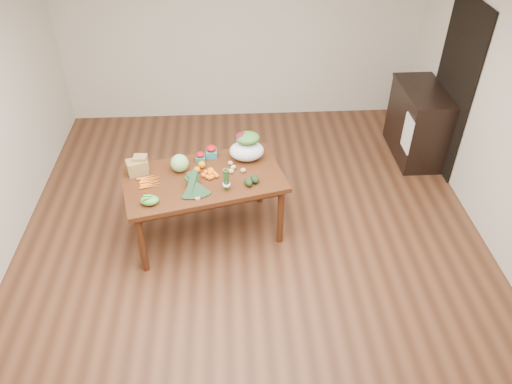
{
  "coord_description": "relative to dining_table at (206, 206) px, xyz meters",
  "views": [
    {
      "loc": [
        -0.18,
        -3.7,
        3.73
      ],
      "look_at": [
        0.03,
        0.0,
        0.83
      ],
      "focal_mm": 35.0,
      "sensor_mm": 36.0,
      "label": 1
    }
  ],
  "objects": [
    {
      "name": "kale_bunch",
      "position": [
        -0.07,
        -0.26,
        0.45
      ],
      "size": [
        0.41,
        0.46,
        0.16
      ],
      "primitive_type": null,
      "rotation": [
        0.0,
        0.0,
        0.24
      ],
      "color": "black",
      "rests_on": "dining_table"
    },
    {
      "name": "mandarin_cluster",
      "position": [
        0.07,
        -0.01,
        0.41
      ],
      "size": [
        0.22,
        0.22,
        0.08
      ],
      "primitive_type": null,
      "rotation": [
        0.0,
        0.0,
        0.24
      ],
      "color": "orange",
      "rests_on": "dining_table"
    },
    {
      "name": "doorway_dark",
      "position": [
        2.96,
        1.23,
        0.68
      ],
      "size": [
        0.02,
        1.0,
        2.1
      ],
      "primitive_type": "cube",
      "color": "black",
      "rests_on": "floor"
    },
    {
      "name": "potato_c",
      "position": [
        0.31,
        0.12,
        0.4
      ],
      "size": [
        0.06,
        0.05,
        0.05
      ],
      "primitive_type": "ellipsoid",
      "color": "#D6BB7B",
      "rests_on": "dining_table"
    },
    {
      "name": "snap_pea_bag",
      "position": [
        -0.49,
        -0.39,
        0.41
      ],
      "size": [
        0.18,
        0.13,
        0.08
      ],
      "primitive_type": "ellipsoid",
      "color": "#58AB3A",
      "rests_on": "dining_table"
    },
    {
      "name": "cabinet",
      "position": [
        2.7,
        1.4,
        0.1
      ],
      "size": [
        0.52,
        1.02,
        0.94
      ],
      "primitive_type": "cube",
      "color": "black",
      "rests_on": "floor"
    },
    {
      "name": "orange_c",
      "position": [
        0.08,
        0.05,
        0.41
      ],
      "size": [
        0.07,
        0.07,
        0.07
      ],
      "primitive_type": "sphere",
      "color": "orange",
      "rests_on": "dining_table"
    },
    {
      "name": "room_walls",
      "position": [
        0.48,
        -0.37,
        0.97
      ],
      "size": [
        5.02,
        6.02,
        2.7
      ],
      "color": "beige",
      "rests_on": "floor"
    },
    {
      "name": "asparagus_bundle",
      "position": [
        0.23,
        -0.22,
        0.5
      ],
      "size": [
        0.11,
        0.13,
        0.26
      ],
      "primitive_type": null,
      "rotation": [
        0.15,
        0.0,
        0.24
      ],
      "color": "#3D7033",
      "rests_on": "dining_table"
    },
    {
      "name": "carrots",
      "position": [
        -0.53,
        -0.06,
        0.39
      ],
      "size": [
        0.26,
        0.26,
        0.03
      ],
      "primitive_type": null,
      "rotation": [
        0.0,
        0.0,
        0.24
      ],
      "color": "orange",
      "rests_on": "dining_table"
    },
    {
      "name": "orange_a",
      "position": [
        -0.06,
        0.08,
        0.41
      ],
      "size": [
        0.07,
        0.07,
        0.07
      ],
      "primitive_type": "sphere",
      "color": "#E5520E",
      "rests_on": "dining_table"
    },
    {
      "name": "avocado_b",
      "position": [
        0.51,
        -0.12,
        0.41
      ],
      "size": [
        0.11,
        0.13,
        0.08
      ],
      "primitive_type": "ellipsoid",
      "rotation": [
        0.0,
        0.0,
        0.3
      ],
      "color": "black",
      "rests_on": "dining_table"
    },
    {
      "name": "potato_e",
      "position": [
        0.41,
        0.06,
        0.4
      ],
      "size": [
        0.06,
        0.05,
        0.05
      ],
      "primitive_type": "ellipsoid",
      "color": "tan",
      "rests_on": "dining_table"
    },
    {
      "name": "floor",
      "position": [
        0.48,
        -0.37,
        -0.38
      ],
      "size": [
        6.0,
        6.0,
        0.0
      ],
      "primitive_type": "plane",
      "color": "brown",
      "rests_on": "ground"
    },
    {
      "name": "paper_bag",
      "position": [
        -0.66,
        0.1,
        0.47
      ],
      "size": [
        0.31,
        0.27,
        0.19
      ],
      "primitive_type": null,
      "rotation": [
        0.0,
        0.0,
        0.24
      ],
      "color": "olive",
      "rests_on": "dining_table"
    },
    {
      "name": "avocado_a",
      "position": [
        0.45,
        -0.16,
        0.41
      ],
      "size": [
        0.11,
        0.13,
        0.08
      ],
      "primitive_type": "ellipsoid",
      "rotation": [
        0.0,
        0.0,
        0.3
      ],
      "color": "black",
      "rests_on": "dining_table"
    },
    {
      "name": "dining_table",
      "position": [
        0.0,
        0.0,
        0.0
      ],
      "size": [
        1.75,
        1.23,
        0.75
      ],
      "primitive_type": "cube",
      "rotation": [
        0.0,
        0.0,
        0.24
      ],
      "color": "#462510",
      "rests_on": "floor"
    },
    {
      "name": "salad_bag",
      "position": [
        0.45,
        0.3,
        0.52
      ],
      "size": [
        0.42,
        0.35,
        0.28
      ],
      "primitive_type": null,
      "rotation": [
        0.0,
        0.0,
        0.24
      ],
      "color": "white",
      "rests_on": "dining_table"
    },
    {
      "name": "potato_d",
      "position": [
        0.28,
        0.2,
        0.4
      ],
      "size": [
        0.05,
        0.05,
        0.04
      ],
      "primitive_type": "ellipsoid",
      "color": "tan",
      "rests_on": "dining_table"
    },
    {
      "name": "cabbage",
      "position": [
        -0.24,
        0.13,
        0.47
      ],
      "size": [
        0.19,
        0.19,
        0.19
      ],
      "primitive_type": "sphere",
      "color": "#98BC6C",
      "rests_on": "dining_table"
    },
    {
      "name": "strawberry_basket_a",
      "position": [
        -0.03,
        0.28,
        0.42
      ],
      "size": [
        0.12,
        0.12,
        0.09
      ],
      "primitive_type": null,
      "rotation": [
        0.0,
        0.0,
        0.24
      ],
      "color": "#B20B20",
      "rests_on": "dining_table"
    },
    {
      "name": "dish_towel",
      "position": [
        2.44,
        1.03,
        0.18
      ],
      "size": [
        0.02,
        0.28,
        0.45
      ],
      "primitive_type": "cube",
      "color": "white",
      "rests_on": "cabinet"
    },
    {
      "name": "potato_b",
      "position": [
        0.28,
        0.05,
        0.4
      ],
      "size": [
        0.06,
        0.05,
        0.05
      ],
      "primitive_type": "ellipsoid",
      "color": "#D2C779",
      "rests_on": "dining_table"
    },
    {
      "name": "strawberry_basket_b",
      "position": [
        0.08,
        0.37,
        0.43
      ],
      "size": [
        0.14,
        0.14,
        0.1
      ],
      "primitive_type": null,
      "rotation": [
        0.0,
        0.0,
        0.24
      ],
      "color": "red",
      "rests_on": "dining_table"
    },
    {
      "name": "orange_b",
      "position": [
        -0.02,
        0.17,
        0.41
      ],
      "size": [
        0.08,
        0.08,
        0.08
      ],
      "primitive_type": "sphere",
      "color": "#DE5E0D",
      "rests_on": "dining_table"
    },
    {
      "name": "potato_a",
      "position": [
        0.24,
        0.07,
        0.4
      ],
      "size": [
        0.05,
        0.04,
        0.04
      ],
      "primitive_type": "ellipsoid",
      "color": "tan",
      "rests_on": "dining_table"
    }
  ]
}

